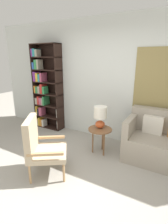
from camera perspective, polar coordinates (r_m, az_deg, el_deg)
ground_plane at (r=2.88m, az=-10.19°, el=-23.16°), size 14.00×14.00×0.00m
wall_back at (r=3.96m, az=8.75°, el=9.79°), size 6.40×0.08×2.70m
bookshelf at (r=4.78m, az=-12.57°, el=7.06°), size 0.79×0.30×2.19m
armchair at (r=2.94m, az=-14.30°, el=-10.08°), size 0.83×0.84×0.97m
side_table at (r=3.48m, az=5.25°, el=-6.44°), size 0.47×0.47×0.52m
table_lamp at (r=3.42m, az=5.35°, el=-1.14°), size 0.25×0.25×0.44m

